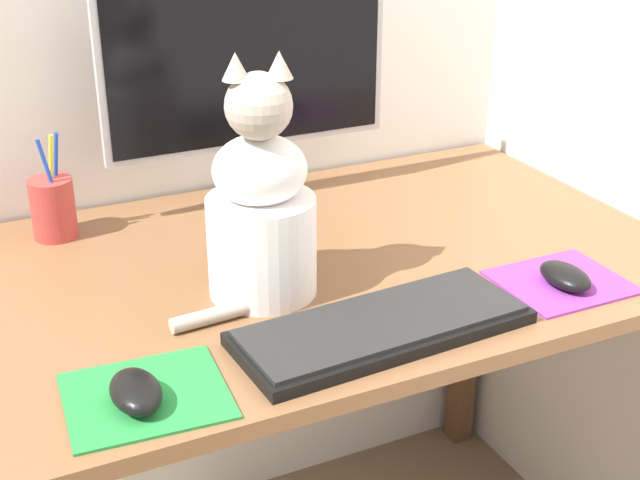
% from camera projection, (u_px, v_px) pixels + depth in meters
% --- Properties ---
extents(desk, '(1.34, 0.74, 0.76)m').
position_uv_depth(desk, '(272.00, 322.00, 1.46)').
color(desk, brown).
rests_on(desk, ground_plane).
extents(monitor, '(0.53, 0.17, 0.42)m').
position_uv_depth(monitor, '(248.00, 76.00, 1.57)').
color(monitor, '#B2B2B7').
rests_on(monitor, desk).
extents(keyboard, '(0.42, 0.19, 0.02)m').
position_uv_depth(keyboard, '(382.00, 326.00, 1.23)').
color(keyboard, black).
rests_on(keyboard, desk).
extents(mousepad_left, '(0.21, 0.19, 0.00)m').
position_uv_depth(mousepad_left, '(146.00, 396.00, 1.09)').
color(mousepad_left, '#238438').
rests_on(mousepad_left, desk).
extents(mousepad_right, '(0.19, 0.17, 0.00)m').
position_uv_depth(mousepad_right, '(561.00, 282.00, 1.37)').
color(mousepad_right, purple).
rests_on(mousepad_right, desk).
extents(computer_mouse_left, '(0.06, 0.10, 0.04)m').
position_uv_depth(computer_mouse_left, '(136.00, 391.00, 1.07)').
color(computer_mouse_left, black).
rests_on(computer_mouse_left, mousepad_left).
extents(computer_mouse_right, '(0.06, 0.10, 0.03)m').
position_uv_depth(computer_mouse_right, '(565.00, 276.00, 1.35)').
color(computer_mouse_right, black).
rests_on(computer_mouse_right, mousepad_right).
extents(cat, '(0.26, 0.20, 0.37)m').
position_uv_depth(cat, '(261.00, 209.00, 1.29)').
color(cat, white).
rests_on(cat, desk).
extents(pen_cup, '(0.07, 0.07, 0.18)m').
position_uv_depth(pen_cup, '(53.00, 207.00, 1.51)').
color(pen_cup, '#B23833').
rests_on(pen_cup, desk).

